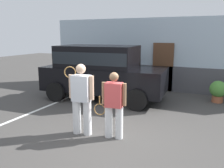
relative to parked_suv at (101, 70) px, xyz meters
The scene contains 7 objects.
ground_plane 3.68m from the parked_suv, 60.69° to the right, with size 40.00×40.00×0.00m, color #423F3D.
parking_stripe_0 2.30m from the parked_suv, 128.98° to the right, with size 0.12×4.40×0.01m, color silver.
house_frontage 3.10m from the parked_suv, 56.14° to the left, with size 10.83×0.40×3.18m.
parked_suv is the anchor object (origin of this frame).
tennis_player_man 3.36m from the parked_suv, 70.88° to the right, with size 0.79×0.32×1.77m.
tennis_player_woman 3.61m from the parked_suv, 57.86° to the right, with size 0.86×0.30×1.61m.
potted_plant_by_porch 4.39m from the parked_suv, 18.41° to the left, with size 0.61×0.61×0.80m.
Camera 1 is at (2.44, -4.88, 2.46)m, focal length 37.97 mm.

